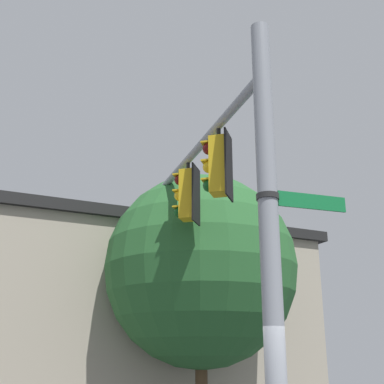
{
  "coord_description": "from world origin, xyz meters",
  "views": [
    {
      "loc": [
        -6.94,
        -0.95,
        2.05
      ],
      "look_at": [
        2.72,
        1.89,
        5.34
      ],
      "focal_mm": 49.23,
      "sensor_mm": 36.0,
      "label": 1
    }
  ],
  "objects_px": {
    "traffic_light_nearest_pole": "(218,166)",
    "traffic_light_mid_inner": "(187,195)",
    "street_name_sign": "(289,199)",
    "traffic_light_mid_outer": "(164,217)"
  },
  "relations": [
    {
      "from": "traffic_light_mid_inner",
      "to": "street_name_sign",
      "type": "bearing_deg",
      "value": -139.57
    },
    {
      "from": "traffic_light_nearest_pole",
      "to": "traffic_light_mid_outer",
      "type": "bearing_deg",
      "value": 34.8
    },
    {
      "from": "traffic_light_nearest_pole",
      "to": "street_name_sign",
      "type": "height_order",
      "value": "traffic_light_nearest_pole"
    },
    {
      "from": "traffic_light_mid_inner",
      "to": "traffic_light_mid_outer",
      "type": "distance_m",
      "value": 1.77
    },
    {
      "from": "traffic_light_nearest_pole",
      "to": "traffic_light_mid_inner",
      "type": "distance_m",
      "value": 1.77
    },
    {
      "from": "traffic_light_mid_inner",
      "to": "traffic_light_mid_outer",
      "type": "xyz_separation_m",
      "value": [
        1.45,
        1.01,
        0.0
      ]
    },
    {
      "from": "traffic_light_mid_outer",
      "to": "street_name_sign",
      "type": "relative_size",
      "value": 1.11
    },
    {
      "from": "traffic_light_mid_inner",
      "to": "traffic_light_mid_outer",
      "type": "height_order",
      "value": "same"
    },
    {
      "from": "traffic_light_nearest_pole",
      "to": "traffic_light_mid_inner",
      "type": "xyz_separation_m",
      "value": [
        1.45,
        1.01,
        0.0
      ]
    },
    {
      "from": "traffic_light_mid_outer",
      "to": "street_name_sign",
      "type": "distance_m",
      "value": 5.48
    }
  ]
}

